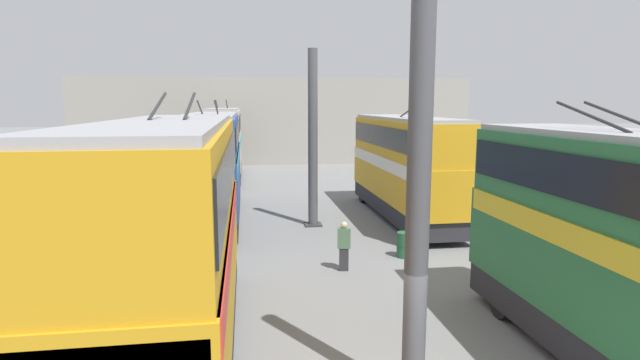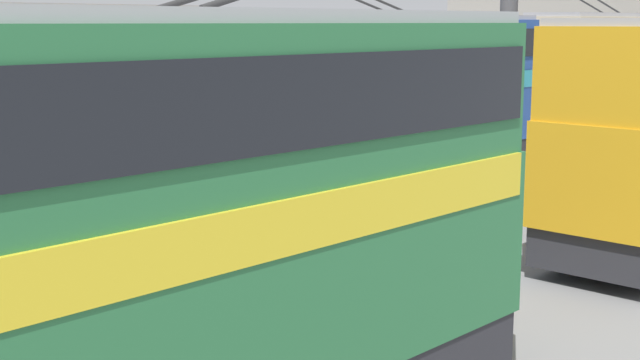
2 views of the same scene
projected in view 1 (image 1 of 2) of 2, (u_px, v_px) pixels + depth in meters
depot_back_wall at (278, 122)px, 44.98m from camera, size 0.50×36.00×7.82m
support_column_near at (418, 201)px, 8.78m from camera, size 0.77×0.77×7.90m
support_column_far at (313, 142)px, 22.26m from camera, size 0.77×0.77×7.90m
bus_left_near at (637, 242)px, 9.77m from camera, size 9.21×2.54×5.58m
bus_left_far at (405, 161)px, 23.89m from camera, size 10.96×2.54×5.52m
bus_right_near at (171, 229)px, 10.34m from camera, size 10.38×2.54×5.80m
bus_right_mid at (212, 160)px, 23.58m from camera, size 11.20×2.54×5.67m
bus_right_far at (224, 139)px, 36.75m from camera, size 10.23×2.54×5.80m
person_aisle_midway at (344, 245)px, 16.53m from camera, size 0.29×0.45×1.67m
oil_drum at (404, 245)px, 18.04m from camera, size 0.56×0.56×0.92m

